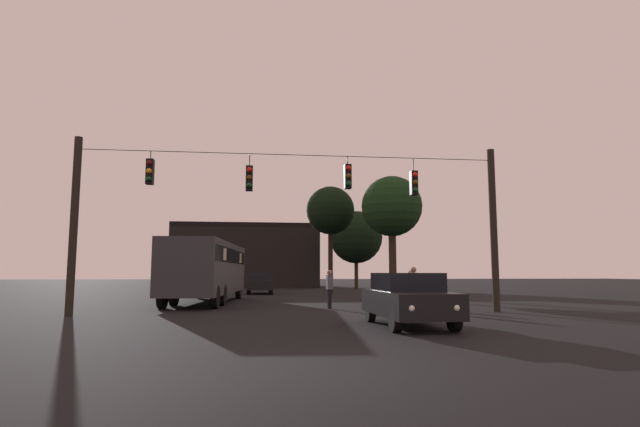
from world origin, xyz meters
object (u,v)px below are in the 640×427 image
tree_left_silhouette (356,237)px  tree_behind_building (330,211)px  car_near_right (408,298)px  pedestrian_crossing_right (410,287)px  city_bus (208,266)px  pedestrian_crossing_center (330,287)px  pedestrian_crossing_left (414,285)px  car_far_left (260,283)px  tree_right_far (392,207)px

tree_left_silhouette → tree_behind_building: (-4.13, -11.28, 1.16)m
car_near_right → pedestrian_crossing_right: (2.39, 7.56, 0.11)m
city_bus → pedestrian_crossing_center: size_ratio=6.80×
pedestrian_crossing_center → car_near_right: bearing=-79.8°
city_bus → tree_behind_building: (7.86, 10.80, 4.25)m
pedestrian_crossing_left → tree_behind_building: bearing=93.6°
car_far_left → pedestrian_crossing_center: 15.86m
pedestrian_crossing_center → car_far_left: bearing=100.7°
car_far_left → pedestrian_crossing_left: 17.96m
city_bus → tree_right_far: bearing=31.0°
car_near_right → pedestrian_crossing_center: size_ratio=2.65×
car_near_right → pedestrian_crossing_center: pedestrian_crossing_center is taller
car_far_left → tree_behind_building: tree_behind_building is taller
car_near_right → tree_right_far: tree_right_far is taller
car_near_right → car_far_left: 23.10m
car_far_left → pedestrian_crossing_left: size_ratio=2.46×
car_near_right → tree_right_far: size_ratio=0.54×
pedestrian_crossing_center → pedestrian_crossing_right: size_ratio=1.02×
city_bus → pedestrian_crossing_center: city_bus is taller
car_near_right → car_far_left: (-4.22, 22.71, 0.00)m
tree_right_far → pedestrian_crossing_right: bearing=-101.3°
car_near_right → pedestrian_crossing_center: (-1.28, 7.13, 0.13)m
pedestrian_crossing_center → tree_behind_building: bearing=81.8°
pedestrian_crossing_center → tree_behind_building: 16.65m
city_bus → tree_right_far: 14.10m
city_bus → car_far_left: 11.11m
car_far_left → pedestrian_crossing_right: size_ratio=2.69×
tree_behind_building → tree_right_far: (3.70, -3.85, -0.14)m
tree_left_silhouette → tree_behind_building: size_ratio=0.95×
pedestrian_crossing_left → pedestrian_crossing_center: 3.54m
car_near_right → tree_left_silhouette: bearing=81.5°
pedestrian_crossing_left → pedestrian_crossing_right: 1.72m
car_near_right → tree_behind_building: tree_behind_building is taller
car_far_left → pedestrian_crossing_center: (2.94, -15.58, 0.13)m
pedestrian_crossing_center → tree_left_silhouette: bearing=76.7°
car_near_right → pedestrian_crossing_center: bearing=100.2°
car_far_left → tree_left_silhouette: bearing=50.6°
pedestrian_crossing_right → tree_left_silhouette: bearing=84.2°
pedestrian_crossing_left → tree_behind_building: (-1.06, 16.91, 5.11)m
tree_left_silhouette → tree_behind_building: 12.07m
pedestrian_crossing_right → tree_behind_building: tree_behind_building is taller
pedestrian_crossing_right → city_bus: bearing=154.5°
car_far_left → tree_right_far: 10.96m
city_bus → car_far_left: (2.67, 10.73, -1.07)m
city_bus → pedestrian_crossing_right: (9.28, -4.43, -0.96)m
car_far_left → pedestrian_crossing_right: (6.61, -15.15, 0.11)m
car_near_right → pedestrian_crossing_right: 7.93m
pedestrian_crossing_center → pedestrian_crossing_right: pedestrian_crossing_center is taller
pedestrian_crossing_left → pedestrian_crossing_right: (0.37, 1.68, -0.10)m
pedestrian_crossing_center → tree_left_silhouette: tree_left_silhouette is taller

